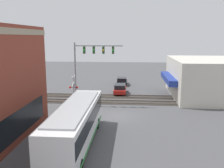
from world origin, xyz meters
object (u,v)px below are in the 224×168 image
Objects in this scene: city_bus at (76,123)px; parked_car_red at (120,89)px; parked_car_black at (122,81)px; crossing_signal at (74,87)px.

city_bus is 2.81× the size of parked_car_red.
parked_car_red is 7.11m from parked_car_black.
crossing_signal is 9.13m from parked_car_red.
crossing_signal reaches higher than parked_car_red.
city_bus is 12.24m from crossing_signal.
city_bus reaches higher than parked_car_black.
crossing_signal is (11.87, 2.95, 0.46)m from city_bus.
parked_car_black is at bearing 0.00° from parked_car_red.
parked_car_red is at bearing 180.00° from parked_car_black.
city_bus is 3.17× the size of crossing_signal.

